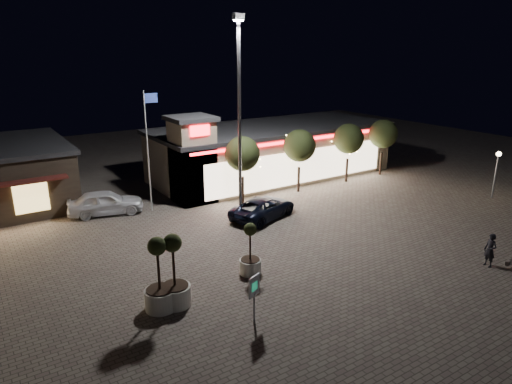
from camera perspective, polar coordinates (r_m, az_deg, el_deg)
ground at (r=22.05m, az=4.53°, el=-11.04°), size 90.00×90.00×0.00m
retail_building at (r=38.65m, az=1.56°, el=5.13°), size 20.40×8.40×6.10m
floodlight_pole at (r=27.33m, az=-2.09°, el=10.17°), size 0.60×0.40×12.38m
flagpole at (r=30.52m, az=-13.30°, el=6.17°), size 0.95×0.10×8.00m
lamp_post_east at (r=37.19m, az=27.90°, el=2.96°), size 0.36×0.36×3.48m
string_tree_a at (r=31.49m, az=-1.72°, el=4.77°), size 2.42×2.42×4.79m
string_tree_b at (r=34.29m, az=5.47°, el=5.76°), size 2.42×2.42×4.79m
string_tree_c at (r=37.56m, az=11.50°, el=6.52°), size 2.42×2.42×4.79m
string_tree_d at (r=40.42m, az=15.61°, el=7.00°), size 2.42×2.42×4.79m
pickup_truck at (r=29.47m, az=0.92°, el=-1.95°), size 5.43×3.80×1.38m
white_sedan at (r=31.64m, az=-18.29°, el=-1.24°), size 5.11×3.01×1.63m
pedestrian at (r=25.81m, az=27.22°, el=-6.49°), size 0.51×0.69×1.74m
dog at (r=26.39m, az=29.05°, el=-7.64°), size 0.54×0.26×0.29m
planter_left at (r=19.98m, az=-10.13°, el=-11.20°), size 1.33×1.33×3.27m
planter_mid at (r=19.83m, az=-11.94°, el=-11.57°), size 1.33×1.33×3.26m
planter_right at (r=22.33m, az=-0.72°, el=-8.25°), size 1.07×1.07×2.62m
valet_sign at (r=18.40m, az=-0.24°, el=-12.15°), size 0.64×0.31×2.03m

